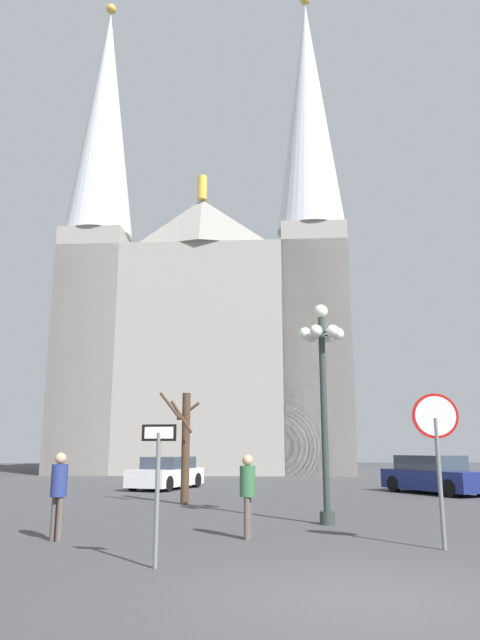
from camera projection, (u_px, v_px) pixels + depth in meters
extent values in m
plane|color=#424244|center=(366.00, 599.00, 6.92)|extent=(120.00, 120.00, 0.00)
cube|color=gray|center=(209.00, 367.00, 43.81)|extent=(21.53, 15.12, 15.62)
pyramid|color=gray|center=(202.00, 223.00, 40.55)|extent=(7.25, 2.78, 3.50)
cylinder|color=gold|center=(202.00, 188.00, 41.12)|extent=(0.70, 0.70, 1.80)
cube|color=gray|center=(92.00, 350.00, 40.32)|extent=(4.98, 4.98, 16.95)
cone|color=silver|center=(105.00, 120.00, 44.25)|extent=(4.95, 4.95, 19.25)
sphere|color=gold|center=(111.00, 9.00, 46.42)|extent=(0.80, 0.80, 0.80)
cube|color=gray|center=(315.00, 348.00, 39.36)|extent=(4.98, 4.98, 16.95)
cone|color=silver|center=(308.00, 113.00, 43.29)|extent=(4.95, 4.95, 19.25)
sphere|color=gold|center=(305.00, 0.00, 45.46)|extent=(0.80, 0.80, 0.80)
cylinder|color=slate|center=(440.00, 483.00, 10.44)|extent=(0.08, 0.08, 2.33)
cylinder|color=red|center=(435.00, 416.00, 10.71)|extent=(0.82, 0.24, 0.84)
cylinder|color=white|center=(435.00, 416.00, 10.68)|extent=(0.72, 0.18, 0.74)
cylinder|color=slate|center=(157.00, 499.00, 8.87)|extent=(0.07, 0.07, 2.02)
cube|color=black|center=(159.00, 433.00, 9.09)|extent=(0.56, 0.16, 0.26)
cube|color=white|center=(159.00, 433.00, 9.07)|extent=(0.47, 0.12, 0.18)
cylinder|color=#2D3833|center=(324.00, 417.00, 14.07)|extent=(0.16, 0.16, 5.02)
cylinder|color=#2D3833|center=(327.00, 518.00, 13.56)|extent=(0.36, 0.36, 0.30)
sphere|color=white|center=(321.00, 311.00, 14.65)|extent=(0.35, 0.35, 0.35)
sphere|color=white|center=(338.00, 334.00, 14.55)|extent=(0.32, 0.32, 0.32)
cylinder|color=#2D3833|center=(330.00, 334.00, 14.54)|extent=(0.05, 0.42, 0.05)
sphere|color=white|center=(327.00, 337.00, 14.89)|extent=(0.32, 0.32, 0.32)
cylinder|color=#2D3833|center=(324.00, 335.00, 14.71)|extent=(0.39, 0.25, 0.05)
sphere|color=white|center=(311.00, 336.00, 14.87)|extent=(0.32, 0.32, 0.32)
cylinder|color=#2D3833|center=(316.00, 335.00, 14.70)|extent=(0.39, 0.25, 0.05)
sphere|color=white|center=(305.00, 334.00, 14.51)|extent=(0.32, 0.32, 0.32)
cylinder|color=#2D3833|center=(313.00, 334.00, 14.52)|extent=(0.05, 0.42, 0.05)
sphere|color=white|center=(316.00, 331.00, 14.16)|extent=(0.32, 0.32, 0.32)
cylinder|color=#2D3833|center=(319.00, 332.00, 14.35)|extent=(0.39, 0.25, 0.05)
sphere|color=white|center=(333.00, 331.00, 14.18)|extent=(0.32, 0.32, 0.32)
cylinder|color=#2D3833|center=(327.00, 333.00, 14.36)|extent=(0.39, 0.25, 0.05)
cylinder|color=#473323|center=(186.00, 448.00, 18.71)|extent=(0.27, 0.27, 3.56)
cylinder|color=#473323|center=(188.00, 411.00, 19.33)|extent=(0.80, 0.19, 0.62)
cylinder|color=#473323|center=(170.00, 406.00, 18.62)|extent=(0.84, 1.12, 0.97)
cylinder|color=#473323|center=(181.00, 417.00, 18.59)|extent=(0.78, 0.40, 1.07)
cube|color=silver|center=(166.00, 477.00, 25.00)|extent=(3.28, 4.48, 0.71)
cube|color=#333D47|center=(169.00, 463.00, 25.32)|extent=(2.40, 2.75, 0.51)
cylinder|color=black|center=(168.00, 484.00, 23.40)|extent=(0.45, 0.67, 0.64)
cylinder|color=black|center=(133.00, 483.00, 23.96)|extent=(0.45, 0.67, 0.64)
cylinder|color=black|center=(196.00, 480.00, 25.95)|extent=(0.45, 0.67, 0.64)
cylinder|color=black|center=(165.00, 479.00, 26.51)|extent=(0.45, 0.67, 0.64)
cube|color=navy|center=(435.00, 480.00, 22.50)|extent=(3.38, 4.75, 0.75)
cube|color=#333D47|center=(430.00, 463.00, 22.83)|extent=(2.44, 2.90, 0.57)
cylinder|color=black|center=(450.00, 488.00, 20.80)|extent=(0.46, 0.67, 0.64)
cylinder|color=black|center=(423.00, 483.00, 24.11)|extent=(0.46, 0.67, 0.64)
cylinder|color=black|center=(394.00, 484.00, 23.42)|extent=(0.46, 0.67, 0.64)
cylinder|color=#594C47|center=(248.00, 517.00, 11.57)|extent=(0.12, 0.12, 0.81)
cylinder|color=#594C47|center=(247.00, 518.00, 11.42)|extent=(0.12, 0.12, 0.81)
cylinder|color=#33663F|center=(248.00, 481.00, 11.65)|extent=(0.32, 0.32, 0.61)
sphere|color=tan|center=(247.00, 460.00, 11.74)|extent=(0.22, 0.22, 0.22)
cylinder|color=#594C47|center=(60.00, 519.00, 11.21)|extent=(0.12, 0.12, 0.83)
cylinder|color=#594C47|center=(54.00, 518.00, 11.28)|extent=(0.12, 0.12, 0.83)
cylinder|color=navy|center=(59.00, 480.00, 11.40)|extent=(0.32, 0.32, 0.63)
sphere|color=tan|center=(61.00, 458.00, 11.50)|extent=(0.23, 0.23, 0.23)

